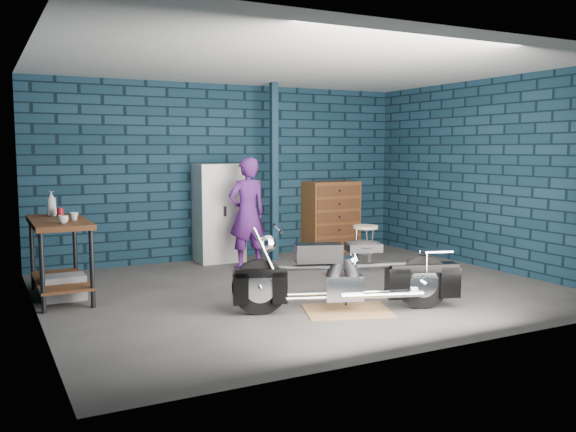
% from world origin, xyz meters
% --- Properties ---
extents(ground, '(6.00, 6.00, 0.00)m').
position_xyz_m(ground, '(0.00, 0.00, 0.00)').
color(ground, '#514E4C').
rests_on(ground, ground).
extents(room_walls, '(6.02, 5.01, 2.71)m').
position_xyz_m(room_walls, '(0.00, 0.55, 1.90)').
color(room_walls, '#102836').
rests_on(room_walls, ground).
extents(support_post, '(0.10, 0.10, 2.70)m').
position_xyz_m(support_post, '(0.55, 1.95, 1.35)').
color(support_post, '#122A3A').
rests_on(support_post, ground).
extents(workbench, '(0.60, 1.40, 0.91)m').
position_xyz_m(workbench, '(-2.68, 0.91, 0.46)').
color(workbench, brown).
rests_on(workbench, ground).
extents(drip_mat, '(1.06, 0.93, 0.01)m').
position_xyz_m(drip_mat, '(-0.06, -1.09, 0.00)').
color(drip_mat, '#9C7644').
rests_on(drip_mat, ground).
extents(motorcycle, '(2.14, 1.21, 0.91)m').
position_xyz_m(motorcycle, '(-0.06, -1.09, 0.46)').
color(motorcycle, black).
rests_on(motorcycle, ground).
extents(person, '(0.61, 0.42, 1.59)m').
position_xyz_m(person, '(-0.06, 1.58, 0.79)').
color(person, '#581F77').
rests_on(person, ground).
extents(storage_bin, '(0.45, 0.32, 0.28)m').
position_xyz_m(storage_bin, '(-2.66, 0.80, 0.14)').
color(storage_bin, gray).
rests_on(storage_bin, ground).
extents(locker, '(0.69, 0.50, 1.49)m').
position_xyz_m(locker, '(-0.24, 2.23, 0.74)').
color(locker, silver).
rests_on(locker, ground).
extents(tool_chest, '(0.88, 0.49, 1.17)m').
position_xyz_m(tool_chest, '(1.75, 2.23, 0.59)').
color(tool_chest, brown).
rests_on(tool_chest, ground).
extents(shop_stool, '(0.42, 0.42, 0.64)m').
position_xyz_m(shop_stool, '(1.34, 0.64, 0.32)').
color(shop_stool, '#C2B893').
rests_on(shop_stool, ground).
extents(cup_a, '(0.13, 0.13, 0.09)m').
position_xyz_m(cup_a, '(-2.68, 0.49, 0.95)').
color(cup_a, '#C2B893').
rests_on(cup_a, workbench).
extents(cup_b, '(0.10, 0.10, 0.09)m').
position_xyz_m(cup_b, '(-2.53, 0.75, 0.95)').
color(cup_b, '#C2B893').
rests_on(cup_b, workbench).
extents(mug_red, '(0.10, 0.10, 0.11)m').
position_xyz_m(mug_red, '(-2.63, 1.16, 0.96)').
color(mug_red, maroon).
rests_on(mug_red, workbench).
extents(bottle, '(0.15, 0.15, 0.30)m').
position_xyz_m(bottle, '(-2.71, 1.33, 1.06)').
color(bottle, gray).
rests_on(bottle, workbench).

